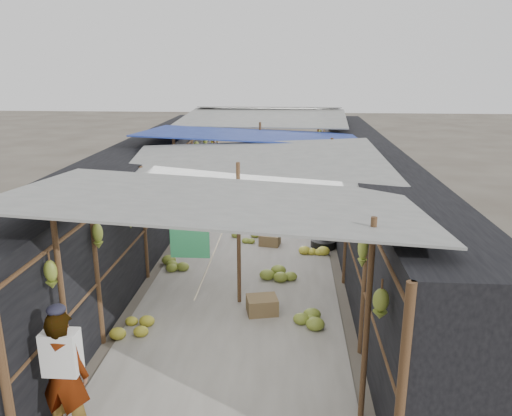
% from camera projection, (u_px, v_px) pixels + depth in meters
% --- Properties ---
extents(ground, '(80.00, 80.00, 0.00)m').
position_uv_depth(ground, '(215.00, 412.00, 6.24)').
color(ground, '#6B6356').
rests_on(ground, ground).
extents(aisle_slab, '(3.60, 16.00, 0.02)m').
position_uv_depth(aisle_slab, '(254.00, 238.00, 12.46)').
color(aisle_slab, '#9E998E').
rests_on(aisle_slab, ground).
extents(stall_left, '(1.40, 15.00, 2.30)m').
position_uv_depth(stall_left, '(145.00, 192.00, 12.33)').
color(stall_left, black).
rests_on(stall_left, ground).
extents(stall_right, '(1.40, 15.00, 2.30)m').
position_uv_depth(stall_right, '(366.00, 196.00, 11.96)').
color(stall_right, black).
rests_on(stall_right, ground).
extents(crate_near, '(0.53, 0.45, 0.28)m').
position_uv_depth(crate_near, '(270.00, 240.00, 11.91)').
color(crate_near, olive).
rests_on(crate_near, ground).
extents(crate_mid, '(0.60, 0.52, 0.31)m').
position_uv_depth(crate_mid, '(262.00, 306.00, 8.66)').
color(crate_mid, olive).
rests_on(crate_mid, ground).
extents(crate_back, '(0.47, 0.42, 0.26)m').
position_uv_depth(crate_back, '(233.00, 189.00, 16.75)').
color(crate_back, olive).
rests_on(crate_back, ground).
extents(black_basin, '(0.61, 0.61, 0.18)m').
position_uv_depth(black_basin, '(323.00, 243.00, 11.84)').
color(black_basin, black).
rests_on(black_basin, ground).
extents(vendor_elderly, '(0.63, 0.45, 1.61)m').
position_uv_depth(vendor_elderly, '(64.00, 375.00, 5.64)').
color(vendor_elderly, white).
rests_on(vendor_elderly, ground).
extents(shopper_blue, '(0.91, 0.83, 1.54)m').
position_uv_depth(shopper_blue, '(239.00, 185.00, 14.62)').
color(shopper_blue, '#1D4F91').
rests_on(shopper_blue, ground).
extents(vendor_seated, '(0.55, 0.69, 0.93)m').
position_uv_depth(vendor_seated, '(322.00, 216.00, 12.68)').
color(vendor_seated, '#514C46').
rests_on(vendor_seated, ground).
extents(market_canopy, '(5.62, 15.20, 2.77)m').
position_uv_depth(market_canopy, '(256.00, 140.00, 12.10)').
color(market_canopy, brown).
rests_on(market_canopy, ground).
extents(hanging_bananas, '(3.95, 13.56, 0.76)m').
position_uv_depth(hanging_bananas, '(251.00, 170.00, 12.16)').
color(hanging_bananas, olive).
rests_on(hanging_bananas, ground).
extents(floor_bananas, '(3.93, 10.10, 0.33)m').
position_uv_depth(floor_bananas, '(255.00, 246.00, 11.50)').
color(floor_bananas, gold).
rests_on(floor_bananas, ground).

